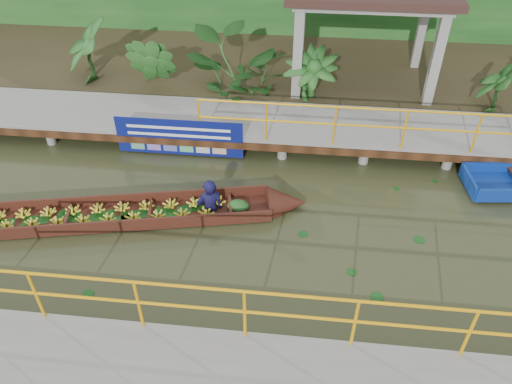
# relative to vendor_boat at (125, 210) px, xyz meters

# --- Properties ---
(ground) EXTENTS (80.00, 80.00, 0.00)m
(ground) POSITION_rel_vendor_boat_xyz_m (2.17, -0.05, -0.23)
(ground) COLOR #2D3018
(ground) RESTS_ON ground
(land_strip) EXTENTS (30.00, 8.00, 0.45)m
(land_strip) POSITION_rel_vendor_boat_xyz_m (2.17, 7.45, -0.00)
(land_strip) COLOR #322819
(land_strip) RESTS_ON ground
(far_dock) EXTENTS (16.00, 2.06, 1.66)m
(far_dock) POSITION_rel_vendor_boat_xyz_m (2.19, 3.38, 0.25)
(far_dock) COLOR gray
(far_dock) RESTS_ON ground
(vendor_boat) EXTENTS (8.48, 2.57, 1.95)m
(vendor_boat) POSITION_rel_vendor_boat_xyz_m (0.00, 0.00, 0.00)
(vendor_boat) COLOR #35170E
(vendor_boat) RESTS_ON ground
(blue_banner) EXTENTS (3.14, 0.04, 0.98)m
(blue_banner) POSITION_rel_vendor_boat_xyz_m (0.65, 2.43, 0.33)
(blue_banner) COLOR navy
(blue_banner) RESTS_ON ground
(tropical_plants) EXTENTS (14.19, 1.19, 1.49)m
(tropical_plants) POSITION_rel_vendor_boat_xyz_m (3.47, 5.25, 0.97)
(tropical_plants) COLOR #164417
(tropical_plants) RESTS_ON ground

